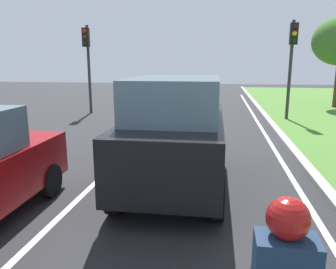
# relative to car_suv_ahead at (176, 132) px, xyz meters

# --- Properties ---
(ground_plane) EXTENTS (60.00, 60.00, 0.00)m
(ground_plane) POSITION_rel_car_suv_ahead_xyz_m (-1.05, 4.48, -1.17)
(ground_plane) COLOR #262628
(lane_line_center) EXTENTS (0.12, 32.00, 0.01)m
(lane_line_center) POSITION_rel_car_suv_ahead_xyz_m (-1.75, 4.48, -1.16)
(lane_line_center) COLOR silver
(lane_line_center) RESTS_ON ground
(lane_line_right_edge) EXTENTS (0.12, 32.00, 0.01)m
(lane_line_right_edge) POSITION_rel_car_suv_ahead_xyz_m (2.55, 4.48, -1.16)
(lane_line_right_edge) COLOR silver
(lane_line_right_edge) RESTS_ON ground
(curb_right) EXTENTS (0.24, 48.00, 0.12)m
(curb_right) POSITION_rel_car_suv_ahead_xyz_m (3.05, 4.48, -1.11)
(curb_right) COLOR #9E9B93
(curb_right) RESTS_ON ground
(car_suv_ahead) EXTENTS (2.01, 4.52, 2.28)m
(car_suv_ahead) POSITION_rel_car_suv_ahead_xyz_m (0.00, 0.00, 0.00)
(car_suv_ahead) COLOR black
(car_suv_ahead) RESTS_ON ground
(traffic_light_near_right) EXTENTS (0.32, 0.50, 4.35)m
(traffic_light_near_right) POSITION_rel_car_suv_ahead_xyz_m (3.89, 8.70, 1.84)
(traffic_light_near_right) COLOR #2D2D2D
(traffic_light_near_right) RESTS_ON ground
(traffic_light_overhead_left) EXTENTS (0.32, 0.50, 4.37)m
(traffic_light_overhead_left) POSITION_rel_car_suv_ahead_xyz_m (-5.74, 9.41, 1.85)
(traffic_light_overhead_left) COLOR #2D2D2D
(traffic_light_overhead_left) RESTS_ON ground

